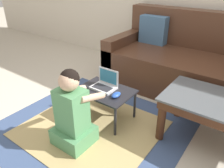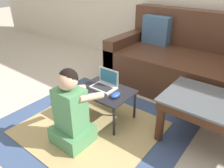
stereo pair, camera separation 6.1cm
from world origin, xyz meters
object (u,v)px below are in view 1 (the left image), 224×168
Objects in this scene: laptop_desk at (105,94)px; laptop at (105,85)px; person_seated at (73,113)px; coffee_table at (221,110)px; computer_mouse at (116,95)px; couch at (178,62)px.

laptop is (-0.03, 0.03, 0.07)m from laptop_desk.
coffee_table is at bearing 35.24° from person_seated.
laptop_desk is 0.17m from computer_mouse.
laptop_desk is at bearing -46.06° from laptop.
laptop reaches higher than computer_mouse.
coffee_table is at bearing 14.46° from laptop_desk.
person_seated is at bearing -85.54° from laptop.
computer_mouse is (0.15, -0.04, 0.06)m from laptop_desk.
computer_mouse is (0.19, -0.07, -0.01)m from laptop.
person_seated is (0.04, -0.47, -0.05)m from laptop.
computer_mouse is at bearing -21.03° from laptop.
laptop is (-1.01, -0.22, 0.00)m from coffee_table.
person_seated reaches higher than coffee_table.
computer_mouse is 0.43m from person_seated.
person_seated is (-0.28, -1.55, -0.01)m from couch.
laptop_desk is at bearing -165.54° from coffee_table.
computer_mouse is (-0.82, -0.29, -0.01)m from coffee_table.
laptop is at bearing 133.94° from laptop_desk.
couch reaches higher than coffee_table.
couch is 1.13m from laptop.
laptop_desk is 0.43m from person_seated.
laptop_desk is at bearing 90.52° from person_seated.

